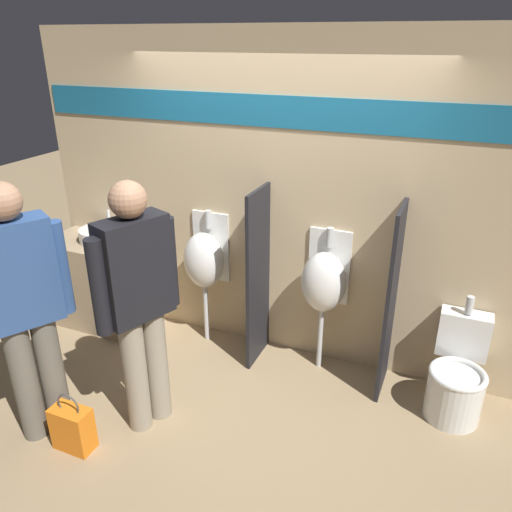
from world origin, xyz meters
TOP-DOWN VIEW (x-y plane):
  - ground_plane at (0.00, 0.00)m, footprint 16.00×16.00m
  - display_wall at (0.00, 0.60)m, footprint 4.44×0.07m
  - sink_counter at (-1.71, 0.30)m, footprint 0.92×0.54m
  - sink_basin at (-1.66, 0.35)m, footprint 0.40×0.40m
  - cell_phone at (-1.43, 0.19)m, footprint 0.07×0.14m
  - divider_near_counter at (-0.06, 0.35)m, footprint 0.03×0.45m
  - divider_mid at (1.03, 0.35)m, footprint 0.03×0.45m
  - urinal_near_counter at (-0.60, 0.42)m, footprint 0.37×0.31m
  - urinal_far at (0.49, 0.42)m, footprint 0.37×0.31m
  - toilet at (1.57, 0.26)m, footprint 0.41×0.58m
  - person_in_vest at (-0.48, -0.71)m, footprint 0.36×0.60m
  - person_with_lanyard at (-1.10, -1.08)m, footprint 0.41×0.57m
  - shopping_bag at (-0.80, -1.15)m, footprint 0.28×0.15m

SIDE VIEW (x-z plane):
  - ground_plane at x=0.00m, z-range 0.00..0.00m
  - shopping_bag at x=-0.80m, z-range -0.06..0.39m
  - toilet at x=1.57m, z-range -0.15..0.73m
  - sink_counter at x=-1.71m, z-range 0.00..0.85m
  - divider_near_counter at x=-0.06m, z-range 0.00..1.53m
  - divider_mid at x=1.03m, z-range 0.00..1.53m
  - urinal_near_counter at x=-0.60m, z-range 0.19..1.42m
  - urinal_far at x=0.49m, z-range 0.19..1.42m
  - cell_phone at x=-1.43m, z-range 0.85..0.86m
  - sink_basin at x=-1.66m, z-range 0.78..1.04m
  - person_in_vest at x=-0.48m, z-range 0.09..1.92m
  - person_with_lanyard at x=-1.10m, z-range 0.10..1.94m
  - display_wall at x=0.00m, z-range 0.01..2.71m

